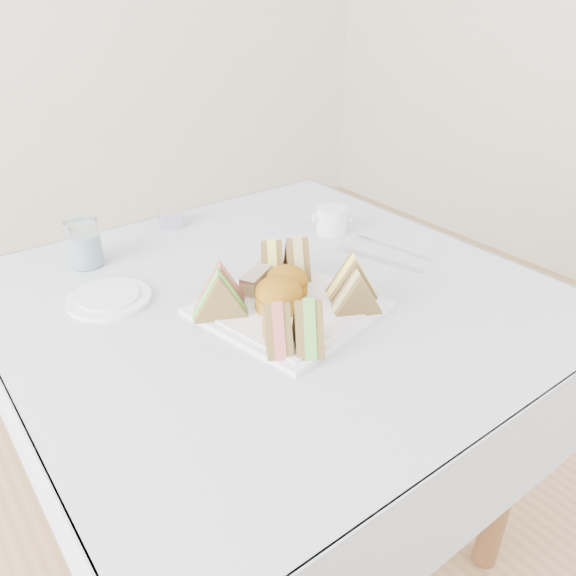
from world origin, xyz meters
TOP-DOWN VIEW (x-y plane):
  - floor at (0.00, 0.00)m, footprint 4.00×4.00m
  - table at (0.00, 0.00)m, footprint 0.90×0.90m
  - tablecloth at (0.00, 0.00)m, footprint 1.02×1.02m
  - serving_plate at (-0.02, -0.08)m, footprint 0.34×0.34m
  - sandwich_fl_a at (-0.11, -0.17)m, footprint 0.08×0.10m
  - sandwich_fl_b at (-0.07, -0.20)m, footprint 0.09×0.11m
  - sandwich_fr_a at (0.10, -0.13)m, footprint 0.11×0.09m
  - sandwich_fr_b at (0.07, -0.17)m, footprint 0.10×0.08m
  - sandwich_bl_a at (-0.14, -0.03)m, footprint 0.11×0.09m
  - sandwich_bl_b at (-0.11, 0.01)m, footprint 0.10×0.08m
  - sandwich_br_a at (0.07, 0.01)m, footprint 0.09×0.11m
  - sandwich_br_b at (0.03, 0.04)m, footprint 0.08×0.10m
  - scone_left at (-0.04, -0.08)m, footprint 0.11×0.11m
  - scone_right at (0.00, -0.04)m, footprint 0.11×0.11m
  - pastry_slice at (-0.03, 0.01)m, footprint 0.09×0.07m
  - side_plate at (-0.28, 0.16)m, footprint 0.18×0.18m
  - water_glass at (-0.26, 0.34)m, footprint 0.09×0.09m
  - tea_strainer at (-0.01, 0.43)m, footprint 0.08×0.08m
  - knife at (0.27, -0.03)m, footprint 0.08×0.20m
  - fork at (0.35, -0.02)m, footprint 0.04×0.16m
  - creamer_jug at (0.29, 0.15)m, footprint 0.09×0.09m

SIDE VIEW (x-z plane):
  - floor at x=0.00m, z-range 0.00..0.00m
  - table at x=0.00m, z-range 0.00..0.74m
  - tablecloth at x=0.00m, z-range 0.74..0.75m
  - fork at x=0.35m, z-range 0.75..0.75m
  - knife at x=0.27m, z-range 0.75..0.75m
  - side_plate at x=-0.28m, z-range 0.75..0.76m
  - serving_plate at x=-0.02m, z-range 0.75..0.76m
  - tea_strainer at x=-0.01m, z-range 0.75..0.79m
  - pastry_slice at x=-0.03m, z-range 0.76..0.80m
  - creamer_jug at x=0.29m, z-range 0.75..0.81m
  - scone_right at x=0.00m, z-range 0.76..0.81m
  - scone_left at x=-0.04m, z-range 0.76..0.82m
  - sandwich_bl_b at x=-0.11m, z-range 0.76..0.84m
  - water_glass at x=-0.26m, z-range 0.75..0.85m
  - sandwich_br_b at x=0.03m, z-range 0.76..0.84m
  - sandwich_fr_b at x=0.07m, z-range 0.76..0.84m
  - sandwich_fl_a at x=-0.11m, z-range 0.76..0.84m
  - sandwich_br_a at x=0.07m, z-range 0.76..0.84m
  - sandwich_fl_b at x=-0.07m, z-range 0.76..0.85m
  - sandwich_fr_a at x=0.10m, z-range 0.76..0.85m
  - sandwich_bl_a at x=-0.14m, z-range 0.76..0.85m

